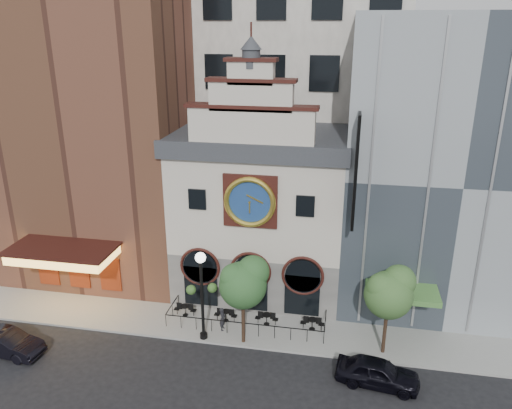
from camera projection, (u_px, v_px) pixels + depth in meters
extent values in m
plane|color=black|center=(239.00, 347.00, 31.81)|extent=(120.00, 120.00, 0.00)
cube|color=gray|center=(247.00, 325.00, 34.10)|extent=(44.00, 5.00, 0.15)
cube|color=#605E5B|center=(261.00, 262.00, 38.47)|extent=(12.00, 8.00, 4.00)
cube|color=beige|center=(261.00, 194.00, 36.59)|extent=(12.00, 8.00, 7.00)
cube|color=#2D3035|center=(261.00, 140.00, 35.19)|extent=(12.60, 8.60, 1.20)
cube|color=#34140F|center=(250.00, 201.00, 32.52)|extent=(3.60, 0.25, 3.60)
cylinder|color=navy|center=(250.00, 202.00, 32.39)|extent=(3.10, 0.12, 3.10)
torus|color=gold|center=(250.00, 202.00, 32.31)|extent=(3.46, 0.36, 3.46)
cylinder|color=#2D3035|center=(251.00, 59.00, 29.92)|extent=(1.10, 1.10, 1.10)
cone|color=#2D3035|center=(251.00, 42.00, 29.60)|extent=(1.30, 1.30, 0.80)
cube|color=brown|center=(102.00, 116.00, 38.99)|extent=(14.00, 12.00, 25.00)
cube|color=#FFBF59|center=(63.00, 254.00, 34.71)|extent=(7.00, 3.40, 0.70)
cube|color=#34140F|center=(62.00, 248.00, 34.56)|extent=(7.40, 3.80, 0.15)
cube|color=maroon|center=(79.00, 271.00, 36.99)|extent=(5.60, 0.15, 2.60)
cube|color=gray|center=(446.00, 163.00, 35.33)|extent=(14.00, 12.00, 20.00)
cube|color=#50893E|center=(402.00, 293.00, 31.49)|extent=(4.50, 2.40, 0.35)
cube|color=black|center=(356.00, 172.00, 29.64)|extent=(0.18, 1.60, 7.00)
cube|color=silver|center=(286.00, 17.00, 43.47)|extent=(20.00, 16.00, 40.00)
cylinder|color=black|center=(185.00, 306.00, 34.82)|extent=(0.68, 0.68, 0.03)
cylinder|color=black|center=(185.00, 311.00, 34.95)|extent=(0.06, 0.06, 0.72)
cylinder|color=black|center=(226.00, 311.00, 34.17)|extent=(0.68, 0.68, 0.03)
cylinder|color=black|center=(226.00, 316.00, 34.29)|extent=(0.06, 0.06, 0.72)
cylinder|color=black|center=(267.00, 315.00, 33.77)|extent=(0.68, 0.68, 0.03)
cylinder|color=black|center=(267.00, 319.00, 33.90)|extent=(0.06, 0.06, 0.72)
cylinder|color=black|center=(313.00, 320.00, 33.22)|extent=(0.68, 0.68, 0.03)
cylinder|color=black|center=(312.00, 324.00, 33.34)|extent=(0.06, 0.06, 0.72)
imported|color=black|center=(378.00, 372.00, 28.32)|extent=(4.92, 2.50, 1.61)
imported|color=black|center=(7.00, 343.00, 31.00)|extent=(4.85, 2.17, 1.55)
imported|color=black|center=(223.00, 319.00, 33.17)|extent=(0.39, 0.60, 1.63)
cylinder|color=black|center=(202.00, 300.00, 31.60)|extent=(0.20, 0.20, 5.57)
cylinder|color=black|center=(204.00, 335.00, 32.50)|extent=(0.49, 0.49, 0.33)
sphere|color=white|center=(200.00, 258.00, 30.58)|extent=(0.67, 0.67, 0.67)
sphere|color=#345D25|center=(191.00, 290.00, 31.20)|extent=(0.62, 0.62, 0.62)
sphere|color=#345D25|center=(212.00, 288.00, 31.43)|extent=(0.62, 0.62, 0.62)
cylinder|color=#382619|center=(243.00, 320.00, 31.63)|extent=(0.23, 0.23, 3.20)
sphere|color=#245220|center=(243.00, 285.00, 30.77)|extent=(2.97, 2.97, 2.97)
sphere|color=#245220|center=(253.00, 272.00, 30.71)|extent=(2.06, 2.06, 2.06)
sphere|color=#245220|center=(235.00, 278.00, 30.44)|extent=(1.83, 1.83, 1.83)
cylinder|color=#382619|center=(385.00, 330.00, 30.63)|extent=(0.22, 0.22, 3.15)
sphere|color=#335C24|center=(388.00, 295.00, 29.79)|extent=(2.92, 2.92, 2.92)
sphere|color=#335C24|center=(399.00, 281.00, 29.73)|extent=(2.02, 2.02, 2.02)
sphere|color=#335C24|center=(382.00, 288.00, 29.46)|extent=(1.80, 1.80, 1.80)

